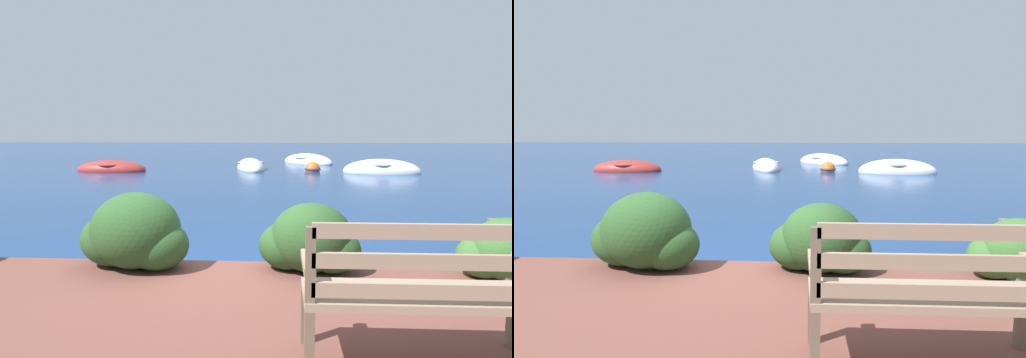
% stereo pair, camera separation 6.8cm
% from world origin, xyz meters
% --- Properties ---
extents(ground_plane, '(80.00, 80.00, 0.00)m').
position_xyz_m(ground_plane, '(0.00, 0.00, 0.00)').
color(ground_plane, navy).
extents(park_bench, '(1.45, 0.48, 0.93)m').
position_xyz_m(park_bench, '(1.53, -2.11, 0.70)').
color(park_bench, brown).
rests_on(park_bench, patio_terrace).
extents(hedge_clump_left, '(1.17, 0.84, 0.79)m').
position_xyz_m(hedge_clump_left, '(-0.84, -0.28, 0.56)').
color(hedge_clump_left, '#284C23').
rests_on(hedge_clump_left, patio_terrace).
extents(hedge_clump_centre, '(1.03, 0.74, 0.70)m').
position_xyz_m(hedge_clump_centre, '(0.97, -0.29, 0.52)').
color(hedge_clump_centre, '#284C23').
rests_on(hedge_clump_centre, patio_terrace).
extents(hedge_clump_right, '(0.88, 0.64, 0.60)m').
position_xyz_m(hedge_clump_right, '(2.84, -0.46, 0.48)').
color(hedge_clump_right, '#38662D').
rests_on(hedge_clump_right, patio_terrace).
extents(rowboat_nearest, '(2.81, 1.35, 0.89)m').
position_xyz_m(rowboat_nearest, '(4.29, 11.50, 0.07)').
color(rowboat_nearest, silver).
rests_on(rowboat_nearest, ground_plane).
extents(rowboat_mid, '(2.60, 1.18, 0.74)m').
position_xyz_m(rowboat_mid, '(-5.55, 11.66, 0.06)').
color(rowboat_mid, '#9E2D28').
rests_on(rowboat_mid, ground_plane).
extents(rowboat_far, '(1.52, 2.81, 0.74)m').
position_xyz_m(rowboat_far, '(-0.45, 12.77, 0.06)').
color(rowboat_far, silver).
rests_on(rowboat_far, ground_plane).
extents(rowboat_outer, '(2.71, 2.74, 0.78)m').
position_xyz_m(rowboat_outer, '(1.93, 15.61, 0.07)').
color(rowboat_outer, silver).
rests_on(rowboat_outer, ground_plane).
extents(mooring_buoy, '(0.60, 0.60, 0.55)m').
position_xyz_m(mooring_buoy, '(1.88, 11.96, 0.10)').
color(mooring_buoy, orange).
rests_on(mooring_buoy, ground_plane).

